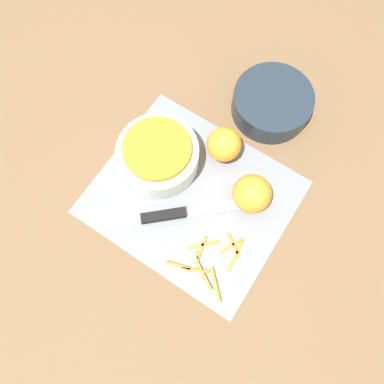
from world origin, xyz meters
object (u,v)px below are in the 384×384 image
Objects in this scene: knife at (180,213)px; orange_left at (252,194)px; bowl_speckled at (158,155)px; orange_right at (224,144)px; bowl_dark at (272,103)px.

knife is 0.15m from orange_left.
bowl_speckled is 2.29× the size of orange_right.
bowl_dark is at bearing 77.08° from orange_right.
orange_left is at bearing 2.85° from knife.
orange_left is 0.12m from orange_right.
bowl_speckled is 0.84× the size of knife.
bowl_speckled reaches higher than bowl_dark.
knife is 2.72× the size of orange_right.
orange_left is (0.11, 0.11, 0.03)m from knife.
orange_left is 1.07× the size of orange_right.
bowl_dark is 0.32m from knife.
orange_right is (-0.03, -0.15, 0.01)m from bowl_dark.
knife is at bearing -89.69° from orange_right.
orange_right is at bearing 149.28° from orange_left.
bowl_dark is 2.36× the size of orange_right.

